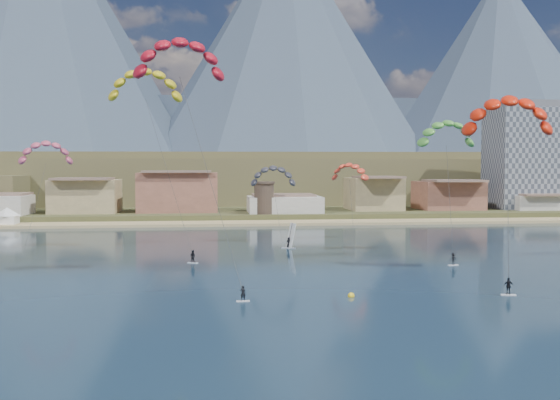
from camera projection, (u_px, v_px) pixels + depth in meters
name	position (u px, v px, depth m)	size (l,w,h in m)	color
ground	(324.00, 342.00, 50.85)	(2400.00, 2400.00, 0.00)	black
beach	(247.00, 223.00, 156.02)	(2200.00, 12.00, 0.90)	tan
land	(219.00, 182.00, 606.54)	(2200.00, 900.00, 4.00)	brown
foothills	(279.00, 179.00, 283.57)	(940.00, 210.00, 18.00)	brown
mountain_ridge	(205.00, 70.00, 858.65)	(2060.00, 480.00, 400.00)	#2B3547
town	(95.00, 191.00, 167.00)	(400.00, 24.00, 12.00)	beige
apartment_tower	(524.00, 156.00, 186.48)	(20.00, 16.00, 32.00)	gray
watchtower	(264.00, 197.00, 164.20)	(5.82, 5.82, 8.60)	#47382D
kitesurfer_red	(180.00, 53.00, 75.70)	(13.82, 15.25, 32.06)	silver
kitesurfer_yellow	(146.00, 80.00, 101.59)	(15.06, 14.91, 32.43)	silver
kitesurfer_orange	(508.00, 110.00, 82.11)	(13.54, 17.96, 26.52)	silver
kitesurfer_green	(447.00, 131.00, 100.80)	(10.18, 13.75, 23.60)	silver
distant_kite_pink	(46.00, 149.00, 102.34)	(9.55, 7.03, 20.27)	#262626
distant_kite_dark	(273.00, 173.00, 115.71)	(9.12, 6.17, 16.50)	#262626
distant_kite_orange	(350.00, 169.00, 120.45)	(8.05, 7.58, 16.87)	#262626
windsurfer	(290.00, 240.00, 109.74)	(2.68, 2.89, 4.48)	silver
buoy	(351.00, 296.00, 68.44)	(0.74, 0.74, 0.74)	yellow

